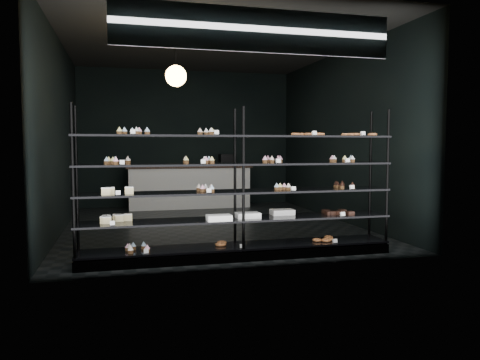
# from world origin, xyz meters

# --- Properties ---
(room) EXTENTS (5.01, 6.01, 3.20)m
(room) POSITION_xyz_m (0.00, 0.00, 1.60)
(room) COLOR black
(room) RESTS_ON ground
(display_shelf) EXTENTS (4.00, 0.50, 1.91)m
(display_shelf) POSITION_xyz_m (-0.12, -2.45, 0.63)
(display_shelf) COLOR black
(display_shelf) RESTS_ON room
(signage) EXTENTS (3.30, 0.05, 0.50)m
(signage) POSITION_xyz_m (0.00, -2.93, 2.75)
(signage) COLOR #0E1B46
(signage) RESTS_ON room
(pendant_lamp) EXTENTS (0.31, 0.31, 0.88)m
(pendant_lamp) POSITION_xyz_m (-0.73, -1.22, 2.45)
(pendant_lamp) COLOR black
(pendant_lamp) RESTS_ON room
(service_counter) EXTENTS (2.84, 0.65, 1.23)m
(service_counter) POSITION_xyz_m (-0.01, 2.50, 0.50)
(service_counter) COLOR silver
(service_counter) RESTS_ON room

